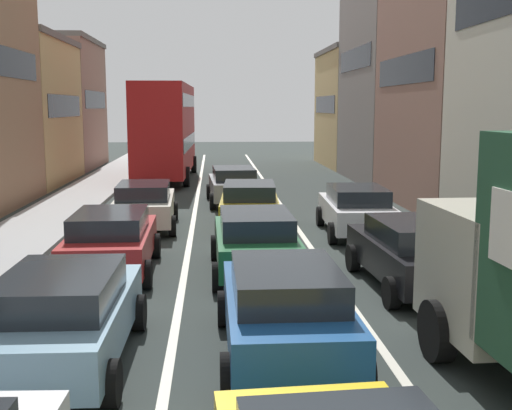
{
  "coord_description": "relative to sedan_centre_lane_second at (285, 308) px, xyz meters",
  "views": [
    {
      "loc": [
        -1.0,
        -2.95,
        3.88
      ],
      "look_at": [
        0.0,
        12.0,
        1.6
      ],
      "focal_mm": 45.21,
      "sensor_mm": 36.0,
      "label": 1
    }
  ],
  "objects": [
    {
      "name": "wagon_left_lane_second",
      "position": [
        -3.35,
        -0.13,
        0.0
      ],
      "size": [
        2.1,
        4.32,
        1.49
      ],
      "rotation": [
        0.0,
        0.0,
        1.56
      ],
      "color": "#759EB7",
      "rests_on": "ground"
    },
    {
      "name": "lane_stripe_right",
      "position": [
        1.61,
        13.36,
        -0.79
      ],
      "size": [
        0.16,
        60.0,
        0.01
      ],
      "primitive_type": "cube",
      "color": "silver",
      "rests_on": "ground"
    },
    {
      "name": "sedan_centre_lane_fifth",
      "position": [
        -0.27,
        16.21,
        0.0
      ],
      "size": [
        2.23,
        4.38,
        1.49
      ],
      "rotation": [
        0.0,
        0.0,
        1.62
      ],
      "color": "gray",
      "rests_on": "ground"
    },
    {
      "name": "coupe_centre_lane_fourth",
      "position": [
        0.07,
        10.88,
        0.0
      ],
      "size": [
        2.26,
        4.39,
        1.49
      ],
      "rotation": [
        0.0,
        0.0,
        1.51
      ],
      "color": "#B29319",
      "rests_on": "ground"
    },
    {
      "name": "bus_mid_queue_primary",
      "position": [
        -3.58,
        25.19,
        2.03
      ],
      "size": [
        2.98,
        10.56,
        5.06
      ],
      "rotation": [
        0.0,
        0.0,
        1.55
      ],
      "color": "#B21919",
      "rests_on": "ground"
    },
    {
      "name": "sedan_centre_lane_second",
      "position": [
        0.0,
        0.0,
        0.0
      ],
      "size": [
        2.07,
        4.31,
        1.49
      ],
      "rotation": [
        0.0,
        0.0,
        1.57
      ],
      "color": "#194C8C",
      "rests_on": "ground"
    },
    {
      "name": "sedan_left_lane_fourth",
      "position": [
        -3.31,
        11.07,
        0.0
      ],
      "size": [
        2.18,
        4.36,
        1.49
      ],
      "rotation": [
        0.0,
        0.0,
        1.6
      ],
      "color": "beige",
      "rests_on": "ground"
    },
    {
      "name": "wagon_right_lane_far",
      "position": [
        3.27,
        9.61,
        0.0
      ],
      "size": [
        2.22,
        4.38,
        1.49
      ],
      "rotation": [
        0.0,
        0.0,
        1.53
      ],
      "color": "silver",
      "rests_on": "ground"
    },
    {
      "name": "sidewalk_left",
      "position": [
        -6.79,
        13.36,
        -0.73
      ],
      "size": [
        2.6,
        64.0,
        0.14
      ],
      "primitive_type": "cube",
      "color": "#A1A1A1",
      "rests_on": "ground"
    },
    {
      "name": "lane_stripe_left",
      "position": [
        -1.79,
        13.36,
        -0.79
      ],
      "size": [
        0.16,
        60.0,
        0.01
      ],
      "primitive_type": "cube",
      "color": "silver",
      "rests_on": "ground"
    },
    {
      "name": "building_row_right",
      "position": [
        9.81,
        13.68,
        4.82
      ],
      "size": [
        7.2,
        43.9,
        12.56
      ],
      "rotation": [
        0.0,
        0.0,
        -1.57
      ],
      "color": "tan",
      "rests_on": "ground"
    },
    {
      "name": "sedan_right_lane_behind_truck",
      "position": [
        3.2,
        3.72,
        0.0
      ],
      "size": [
        2.2,
        4.37,
        1.49
      ],
      "rotation": [
        0.0,
        0.0,
        1.61
      ],
      "color": "black",
      "rests_on": "ground"
    },
    {
      "name": "hatchback_centre_lane_third",
      "position": [
        -0.12,
        5.09,
        0.0
      ],
      "size": [
        2.1,
        4.32,
        1.49
      ],
      "rotation": [
        0.0,
        0.0,
        1.58
      ],
      "color": "#19592D",
      "rests_on": "ground"
    },
    {
      "name": "sedan_left_lane_third",
      "position": [
        -3.49,
        5.38,
        0.0
      ],
      "size": [
        2.12,
        4.33,
        1.49
      ],
      "rotation": [
        0.0,
        0.0,
        1.59
      ],
      "color": "#A51E1E",
      "rests_on": "ground"
    }
  ]
}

